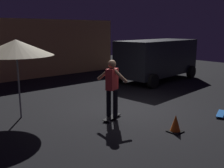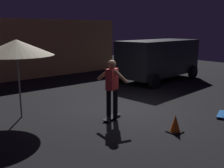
{
  "view_description": "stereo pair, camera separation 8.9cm",
  "coord_description": "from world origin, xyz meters",
  "px_view_note": "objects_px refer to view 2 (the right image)",
  "views": [
    {
      "loc": [
        -5.74,
        -5.83,
        2.6
      ],
      "look_at": [
        -0.96,
        -0.26,
        1.05
      ],
      "focal_mm": 42.2,
      "sensor_mm": 36.0,
      "label": 1
    },
    {
      "loc": [
        -5.67,
        -5.88,
        2.6
      ],
      "look_at": [
        -0.96,
        -0.26,
        1.05
      ],
      "focal_mm": 42.2,
      "sensor_mm": 36.0,
      "label": 2
    }
  ],
  "objects_px": {
    "skateboard_ridden": "(112,117)",
    "skateboard_spare": "(221,114)",
    "traffic_cone": "(175,124)",
    "parked_van": "(159,58)",
    "patio_umbrella": "(17,47)",
    "skater": "(112,84)"
  },
  "relations": [
    {
      "from": "patio_umbrella",
      "to": "skateboard_ridden",
      "type": "height_order",
      "value": "patio_umbrella"
    },
    {
      "from": "patio_umbrella",
      "to": "skateboard_spare",
      "type": "bearing_deg",
      "value": -38.88
    },
    {
      "from": "parked_van",
      "to": "skateboard_spare",
      "type": "xyz_separation_m",
      "value": [
        -2.9,
        -4.93,
        -1.11
      ]
    },
    {
      "from": "patio_umbrella",
      "to": "skateboard_spare",
      "type": "distance_m",
      "value": 6.37
    },
    {
      "from": "parked_van",
      "to": "skater",
      "type": "distance_m",
      "value": 6.39
    },
    {
      "from": "parked_van",
      "to": "skateboard_ridden",
      "type": "xyz_separation_m",
      "value": [
        -5.63,
        -3.02,
        -1.11
      ]
    },
    {
      "from": "skateboard_spare",
      "to": "traffic_cone",
      "type": "bearing_deg",
      "value": 176.95
    },
    {
      "from": "traffic_cone",
      "to": "patio_umbrella",
      "type": "bearing_deg",
      "value": 124.81
    },
    {
      "from": "parked_van",
      "to": "skateboard_spare",
      "type": "distance_m",
      "value": 5.83
    },
    {
      "from": "patio_umbrella",
      "to": "skateboard_spare",
      "type": "height_order",
      "value": "patio_umbrella"
    },
    {
      "from": "patio_umbrella",
      "to": "traffic_cone",
      "type": "relative_size",
      "value": 5.0
    },
    {
      "from": "traffic_cone",
      "to": "skateboard_spare",
      "type": "bearing_deg",
      "value": -3.05
    },
    {
      "from": "parked_van",
      "to": "patio_umbrella",
      "type": "distance_m",
      "value": 7.74
    },
    {
      "from": "traffic_cone",
      "to": "skateboard_ridden",
      "type": "bearing_deg",
      "value": 108.16
    },
    {
      "from": "traffic_cone",
      "to": "skater",
      "type": "bearing_deg",
      "value": 108.16
    },
    {
      "from": "parked_van",
      "to": "skateboard_ridden",
      "type": "relative_size",
      "value": 5.95
    },
    {
      "from": "patio_umbrella",
      "to": "skater",
      "type": "distance_m",
      "value": 2.91
    },
    {
      "from": "skateboard_ridden",
      "to": "skateboard_spare",
      "type": "height_order",
      "value": "same"
    },
    {
      "from": "parked_van",
      "to": "traffic_cone",
      "type": "bearing_deg",
      "value": -136.28
    },
    {
      "from": "skateboard_ridden",
      "to": "traffic_cone",
      "type": "height_order",
      "value": "traffic_cone"
    },
    {
      "from": "patio_umbrella",
      "to": "skater",
      "type": "height_order",
      "value": "patio_umbrella"
    },
    {
      "from": "skateboard_ridden",
      "to": "skater",
      "type": "height_order",
      "value": "skater"
    }
  ]
}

